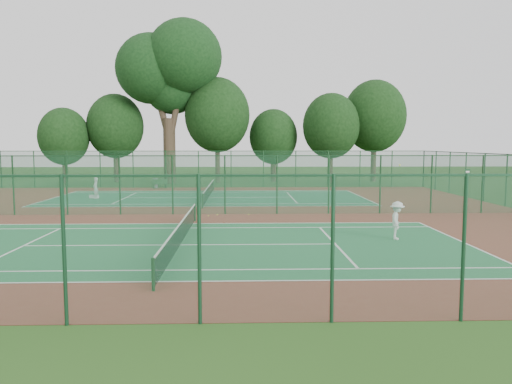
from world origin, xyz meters
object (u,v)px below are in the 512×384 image
player_far (96,188)px  big_tree (170,68)px  trash_bin (156,183)px  bench (160,184)px  kit_bag (94,197)px  player_near (397,220)px

player_far → big_tree: size_ratio=0.10×
big_tree → trash_bin: bearing=-97.2°
bench → kit_bag: bench is taller
player_far → trash_bin: (2.98, 8.90, -0.36)m
big_tree → bench: bearing=-92.4°
player_far → trash_bin: 9.40m
bench → kit_bag: size_ratio=2.11×
player_far → bench: player_far is taller
big_tree → kit_bag: bearing=-105.3°
player_near → player_far: player_near is taller
player_near → bench: size_ratio=1.15×
kit_bag → big_tree: big_tree is taller
bench → kit_bag: 9.03m
player_far → bench: 9.17m
big_tree → player_near: bearing=-65.6°
player_far → big_tree: (3.69, 14.50, 11.05)m
kit_bag → big_tree: (3.90, 14.26, 11.74)m
trash_bin → big_tree: bearing=82.8°
kit_bag → big_tree: bearing=85.7°
player_near → bench: 28.93m
player_near → big_tree: (-14.09, 31.13, 11.03)m
kit_bag → trash_bin: bearing=80.8°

